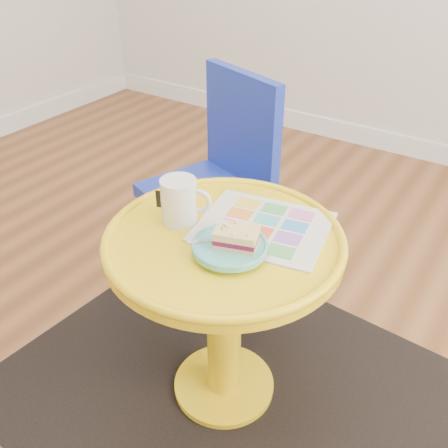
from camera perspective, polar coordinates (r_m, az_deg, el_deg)
The scene contains 10 objects.
floor at distance 1.83m, azimuth -7.95°, elevation -12.77°, with size 4.00×4.00×0.00m, color brown.
room_walls at distance 2.96m, azimuth -10.31°, elevation 7.84°, with size 4.00×4.00×4.00m.
rug at distance 1.67m, azimuth 0.00°, elevation -18.08°, with size 1.30×1.10×0.01m, color black.
side_table at distance 1.37m, azimuth -0.00°, elevation -7.16°, with size 0.61×0.61×0.58m.
chair at distance 1.77m, azimuth -0.58°, elevation 5.46°, with size 0.47×0.47×0.83m.
newspaper at distance 1.31m, azimuth 4.50°, elevation -0.30°, with size 0.33×0.28×0.01m, color silver.
mug at distance 1.30m, azimuth -5.04°, elevation 2.76°, with size 0.13×0.09×0.12m.
plate at distance 1.20m, azimuth 0.67°, elevation -2.66°, with size 0.18×0.18×0.02m.
cake_slice at distance 1.18m, azimuth 1.42°, elevation -1.58°, with size 0.12×0.10×0.04m.
fork at distance 1.21m, azimuth -0.54°, elevation -1.85°, with size 0.12×0.11×0.00m.
Camera 1 is at (0.90, -0.91, 1.31)m, focal length 40.00 mm.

